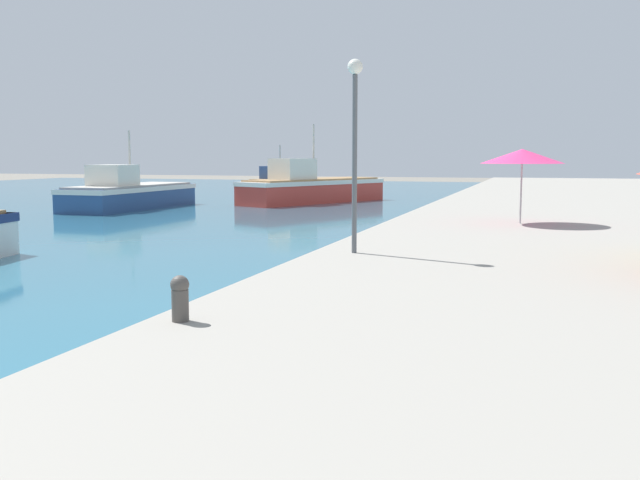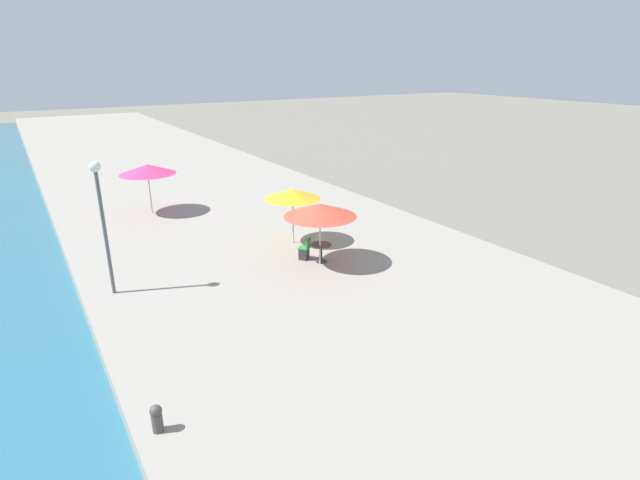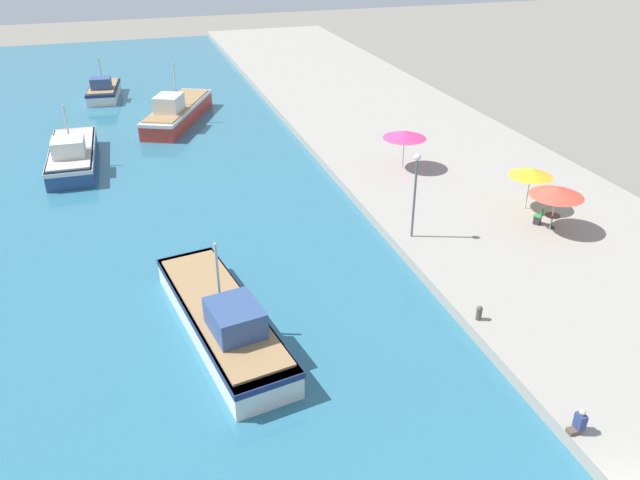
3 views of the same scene
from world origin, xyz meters
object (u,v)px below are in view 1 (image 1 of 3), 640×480
Objects in this scene: fishing_boat_distant at (280,184)px; cafe_umbrella_striped at (522,156)px; fishing_boat_mid at (129,193)px; mooring_bollard at (180,297)px; lamppost at (355,123)px; fishing_boat_far at (312,187)px.

fishing_boat_distant is 31.82m from cafe_umbrella_striped.
fishing_boat_mid reaches higher than fishing_boat_distant.
mooring_bollard is at bearing -55.18° from fishing_boat_mid.
mooring_bollard is at bearing -93.80° from lamppost.
fishing_boat_far is at bearing 105.03° from mooring_bollard.
fishing_boat_mid is at bearing 134.68° from lamppost.
fishing_boat_distant is 37.98m from lamppost.
lamppost reaches higher than cafe_umbrella_striped.
fishing_boat_mid is at bearing 123.70° from mooring_bollard.
fishing_boat_distant is (-5.72, 9.59, -0.21)m from fishing_boat_far.
fishing_boat_distant is at bearing 125.84° from cafe_umbrella_striped.
fishing_boat_far is 16.56× the size of mooring_bollard.
fishing_boat_far is 2.37× the size of lamppost.
fishing_boat_mid is 14.28× the size of mooring_bollard.
fishing_boat_distant is at bearing 83.91° from fishing_boat_mid.
fishing_boat_distant is (2.19, 17.33, -0.10)m from fishing_boat_mid.
lamppost is at bearing 86.20° from mooring_bollard.
fishing_boat_distant is 1.40× the size of lamppost.
fishing_boat_far is 20.74m from cafe_umbrella_striped.
fishing_boat_mid is 1.46× the size of fishing_boat_distant.
cafe_umbrella_striped is 4.32× the size of mooring_bollard.
fishing_boat_far is at bearing 110.32° from lamppost.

